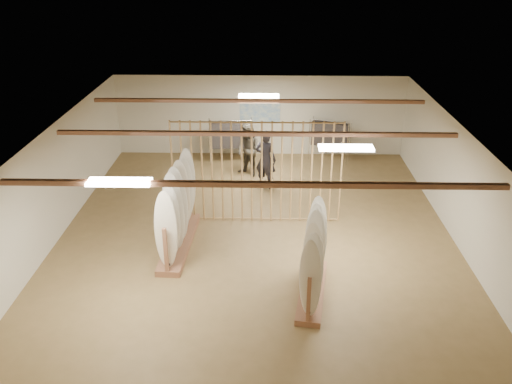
{
  "coord_description": "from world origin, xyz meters",
  "views": [
    {
      "loc": [
        0.28,
        -12.25,
        6.76
      ],
      "look_at": [
        0.0,
        0.0,
        1.2
      ],
      "focal_mm": 38.0,
      "sensor_mm": 36.0,
      "label": 1
    }
  ],
  "objects_px": {
    "rack_left": "(178,220)",
    "clothing_rack_a": "(231,135)",
    "shopper_a": "(266,156)",
    "shopper_b": "(248,147)",
    "rack_right": "(313,269)",
    "clothing_rack_b": "(330,134)"
  },
  "relations": [
    {
      "from": "clothing_rack_a",
      "to": "shopper_b",
      "type": "distance_m",
      "value": 1.31
    },
    {
      "from": "rack_left",
      "to": "shopper_b",
      "type": "xyz_separation_m",
      "value": [
        1.55,
        4.57,
        0.27
      ]
    },
    {
      "from": "clothing_rack_b",
      "to": "shopper_b",
      "type": "relative_size",
      "value": 0.74
    },
    {
      "from": "rack_right",
      "to": "shopper_b",
      "type": "height_order",
      "value": "shopper_b"
    },
    {
      "from": "rack_left",
      "to": "clothing_rack_a",
      "type": "height_order",
      "value": "rack_left"
    },
    {
      "from": "rack_right",
      "to": "shopper_b",
      "type": "bearing_deg",
      "value": 112.09
    },
    {
      "from": "shopper_b",
      "to": "rack_left",
      "type": "bearing_deg",
      "value": -70.35
    },
    {
      "from": "rack_left",
      "to": "rack_right",
      "type": "distance_m",
      "value": 3.72
    },
    {
      "from": "rack_left",
      "to": "clothing_rack_b",
      "type": "relative_size",
      "value": 2.05
    },
    {
      "from": "rack_right",
      "to": "clothing_rack_b",
      "type": "relative_size",
      "value": 1.63
    },
    {
      "from": "rack_right",
      "to": "shopper_b",
      "type": "distance_m",
      "value": 6.77
    },
    {
      "from": "shopper_a",
      "to": "shopper_b",
      "type": "bearing_deg",
      "value": -35.17
    },
    {
      "from": "rack_right",
      "to": "clothing_rack_b",
      "type": "distance_m",
      "value": 8.09
    },
    {
      "from": "rack_right",
      "to": "clothing_rack_a",
      "type": "bearing_deg",
      "value": 114.63
    },
    {
      "from": "shopper_a",
      "to": "shopper_b",
      "type": "xyz_separation_m",
      "value": [
        -0.55,
        0.95,
        -0.06
      ]
    },
    {
      "from": "rack_right",
      "to": "shopper_a",
      "type": "bearing_deg",
      "value": 108.93
    },
    {
      "from": "clothing_rack_a",
      "to": "clothing_rack_b",
      "type": "relative_size",
      "value": 1.06
    },
    {
      "from": "rack_right",
      "to": "shopper_a",
      "type": "relative_size",
      "value": 1.13
    },
    {
      "from": "shopper_a",
      "to": "shopper_b",
      "type": "relative_size",
      "value": 1.06
    },
    {
      "from": "rack_right",
      "to": "clothing_rack_a",
      "type": "height_order",
      "value": "rack_right"
    },
    {
      "from": "shopper_b",
      "to": "clothing_rack_b",
      "type": "bearing_deg",
      "value": 66.07
    },
    {
      "from": "rack_left",
      "to": "rack_right",
      "type": "height_order",
      "value": "rack_left"
    }
  ]
}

